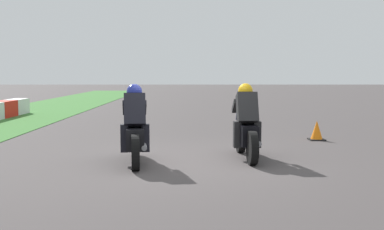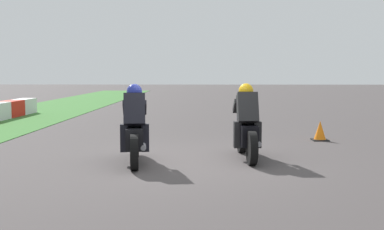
% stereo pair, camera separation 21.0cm
% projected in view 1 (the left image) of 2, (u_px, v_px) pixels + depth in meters
% --- Properties ---
extents(ground_plane, '(120.00, 120.00, 0.00)m').
position_uv_depth(ground_plane, '(191.00, 160.00, 9.26)').
color(ground_plane, '#45403F').
extents(rider_lane_a, '(2.04, 0.55, 1.51)m').
position_uv_depth(rider_lane_a, '(246.00, 128.00, 9.44)').
color(rider_lane_a, black).
rests_on(rider_lane_a, ground_plane).
extents(rider_lane_b, '(2.04, 0.58, 1.51)m').
position_uv_depth(rider_lane_b, '(135.00, 131.00, 8.94)').
color(rider_lane_b, black).
rests_on(rider_lane_b, ground_plane).
extents(traffic_cone, '(0.40, 0.40, 0.50)m').
position_uv_depth(traffic_cone, '(317.00, 131.00, 12.06)').
color(traffic_cone, black).
rests_on(traffic_cone, ground_plane).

